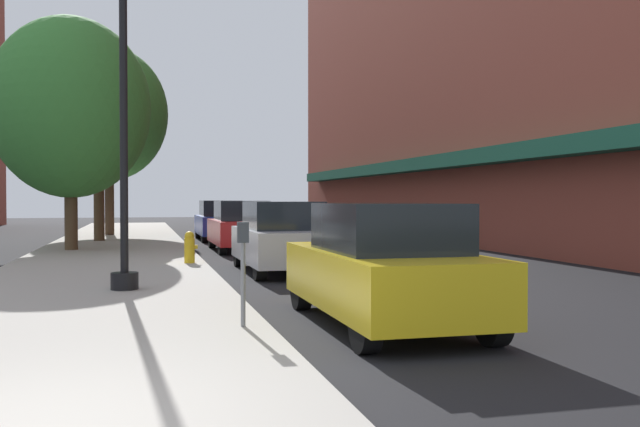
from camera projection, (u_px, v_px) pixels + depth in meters
name	position (u px, v px, depth m)	size (l,w,h in m)	color
ground_plane	(241.00, 251.00, 23.05)	(90.00, 90.00, 0.00)	black
sidewalk_slab	(116.00, 249.00, 23.02)	(4.80, 50.00, 0.12)	#A8A399
lamppost	(124.00, 115.00, 12.27)	(0.48, 0.48, 5.90)	black
fire_hydrant	(190.00, 247.00, 17.45)	(0.33, 0.26, 0.79)	gold
parking_meter_near	(243.00, 260.00, 8.74)	(0.14, 0.09, 1.31)	slate
tree_near	(70.00, 108.00, 21.95)	(4.95, 4.95, 7.33)	#4C3823
tree_mid	(109.00, 114.00, 31.18)	(5.17, 5.17, 8.38)	#422D1E
tree_far	(98.00, 115.00, 26.77)	(3.77, 3.77, 7.03)	#4C3823
car_yellow	(384.00, 266.00, 9.44)	(1.80, 4.30, 1.66)	black
car_silver	(282.00, 238.00, 16.34)	(1.80, 4.30, 1.66)	black
car_red	(241.00, 227.00, 23.08)	(1.80, 4.30, 1.66)	black
car_blue	(220.00, 221.00, 29.09)	(1.80, 4.30, 1.66)	black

